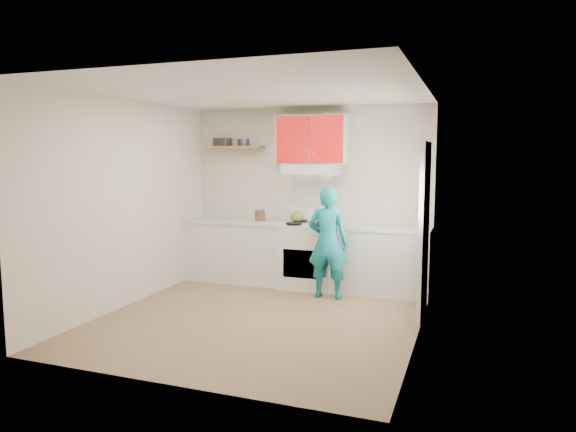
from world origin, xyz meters
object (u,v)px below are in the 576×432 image
at_px(person, 328,242).
at_px(kettle, 297,217).
at_px(tin, 243,142).
at_px(stove, 309,256).
at_px(crock, 260,216).

bearing_deg(person, kettle, -44.39).
bearing_deg(tin, kettle, -3.93).
bearing_deg(tin, stove, -10.06).
relative_size(kettle, crock, 1.09).
height_order(tin, kettle, tin).
height_order(stove, crock, crock).
relative_size(tin, kettle, 0.89).
bearing_deg(tin, crock, -15.52).
relative_size(tin, person, 0.12).
height_order(stove, kettle, kettle).
height_order(stove, tin, tin).
distance_m(tin, kettle, 1.40).
relative_size(stove, kettle, 4.71).
bearing_deg(stove, person, -48.37).
height_order(stove, person, person).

